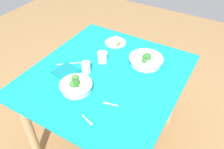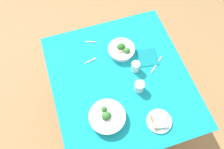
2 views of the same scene
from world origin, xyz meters
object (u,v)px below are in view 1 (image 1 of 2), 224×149
at_px(bread_side_plate, 116,42).
at_px(water_glass_side, 102,57).
at_px(broccoli_bowl_near, 146,60).
at_px(table_knife_left, 69,64).
at_px(napkin_folded_upper, 66,71).
at_px(fork_by_far_bowl, 110,104).
at_px(water_glass_center, 86,68).
at_px(broccoli_bowl_far, 76,86).
at_px(fork_by_near_bowl, 88,120).

relative_size(bread_side_plate, water_glass_side, 2.18).
height_order(broccoli_bowl_near, water_glass_side, broccoli_bowl_near).
distance_m(table_knife_left, napkin_folded_upper, 0.10).
distance_m(water_glass_side, fork_by_far_bowl, 0.46).
distance_m(broccoli_bowl_near, napkin_folded_upper, 0.62).
height_order(bread_side_plate, table_knife_left, bread_side_plate).
relative_size(water_glass_center, fork_by_far_bowl, 0.86).
bearing_deg(broccoli_bowl_far, fork_by_near_bowl, -129.54).
bearing_deg(fork_by_near_bowl, broccoli_bowl_near, 103.60).
relative_size(broccoli_bowl_near, water_glass_center, 3.02).
height_order(water_glass_side, fork_by_near_bowl, water_glass_side).
bearing_deg(fork_by_near_bowl, water_glass_center, 145.22).
xyz_separation_m(broccoli_bowl_near, water_glass_side, (-0.15, 0.30, 0.01)).
bearing_deg(water_glass_side, napkin_folded_upper, 145.48).
relative_size(water_glass_side, napkin_folded_upper, 0.51).
bearing_deg(bread_side_plate, water_glass_center, -178.48).
bearing_deg(fork_by_near_bowl, napkin_folded_upper, 162.67).
relative_size(water_glass_side, fork_by_far_bowl, 0.84).
xyz_separation_m(broccoli_bowl_near, fork_by_near_bowl, (-0.69, 0.07, -0.03)).
height_order(table_knife_left, napkin_folded_upper, napkin_folded_upper).
distance_m(broccoli_bowl_far, napkin_folded_upper, 0.22).
height_order(broccoli_bowl_far, broccoli_bowl_near, same).
xyz_separation_m(broccoli_bowl_far, table_knife_left, (0.20, 0.23, -0.04)).
bearing_deg(water_glass_center, napkin_folded_upper, 118.02).
distance_m(fork_by_far_bowl, napkin_folded_upper, 0.47).
distance_m(water_glass_center, fork_by_near_bowl, 0.46).
xyz_separation_m(water_glass_side, napkin_folded_upper, (-0.24, 0.17, -0.04)).
relative_size(water_glass_center, table_knife_left, 0.48).
distance_m(water_glass_center, napkin_folded_upper, 0.16).
relative_size(table_knife_left, napkin_folded_upper, 1.09).
relative_size(bread_side_plate, fork_by_far_bowl, 1.83).
xyz_separation_m(water_glass_side, fork_by_far_bowl, (-0.36, -0.29, -0.04)).
height_order(broccoli_bowl_near, napkin_folded_upper, broccoli_bowl_near).
height_order(fork_by_far_bowl, fork_by_near_bowl, same).
xyz_separation_m(bread_side_plate, water_glass_center, (-0.46, -0.01, 0.03)).
relative_size(fork_by_far_bowl, fork_by_near_bowl, 1.10).
distance_m(broccoli_bowl_near, fork_by_near_bowl, 0.70).
bearing_deg(water_glass_center, bread_side_plate, 1.52).
bearing_deg(napkin_folded_upper, broccoli_bowl_far, -122.25).
xyz_separation_m(broccoli_bowl_far, napkin_folded_upper, (0.12, 0.19, -0.04)).
bearing_deg(fork_by_far_bowl, broccoli_bowl_far, -12.90).
height_order(broccoli_bowl_near, water_glass_center, broccoli_bowl_near).
bearing_deg(napkin_folded_upper, fork_by_far_bowl, -104.39).
bearing_deg(fork_by_near_bowl, table_knife_left, 158.63).
distance_m(broccoli_bowl_far, water_glass_center, 0.20).
height_order(water_glass_side, table_knife_left, water_glass_side).
distance_m(broccoli_bowl_near, fork_by_far_bowl, 0.51).
height_order(fork_by_near_bowl, napkin_folded_upper, napkin_folded_upper).
bearing_deg(broccoli_bowl_far, water_glass_side, 2.94).
xyz_separation_m(water_glass_side, table_knife_left, (-0.16, 0.21, -0.04)).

